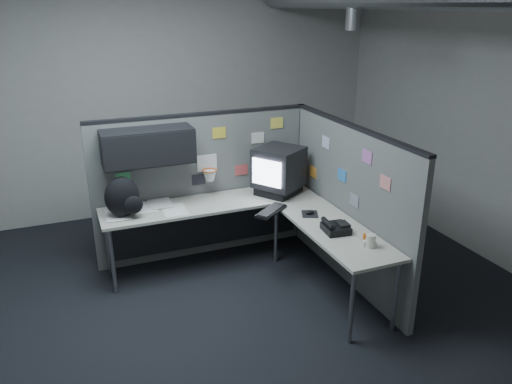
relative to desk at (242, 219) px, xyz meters
name	(u,v)px	position (x,y,z in m)	size (l,w,h in m)	color
room	(315,81)	(0.41, -0.70, 1.48)	(5.62, 5.62, 3.22)	black
partition_back	(190,173)	(-0.40, 0.53, 0.38)	(2.44, 0.42, 1.63)	#5B5D5B
partition_right	(348,204)	(0.95, -0.49, 0.21)	(0.07, 2.23, 1.63)	#5B5D5B
desk	(242,219)	(0.00, 0.00, 0.00)	(2.31, 2.11, 0.73)	#B1AFA0
monitor	(279,170)	(0.53, 0.26, 0.38)	(0.63, 0.63, 0.52)	black
keyboard	(271,211)	(0.23, -0.21, 0.13)	(0.42, 0.37, 0.04)	black
mouse	(310,213)	(0.57, -0.40, 0.13)	(0.22, 0.24, 0.04)	black
phone	(335,228)	(0.60, -0.85, 0.16)	(0.24, 0.26, 0.11)	black
bottles	(368,241)	(0.73, -1.18, 0.15)	(0.12, 0.17, 0.07)	silver
cup	(371,241)	(0.72, -1.23, 0.18)	(0.09, 0.09, 0.12)	beige
papers	(150,209)	(-0.89, 0.33, 0.12)	(0.80, 0.57, 0.01)	white
backpack	(123,198)	(-1.15, 0.23, 0.32)	(0.40, 0.36, 0.41)	black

